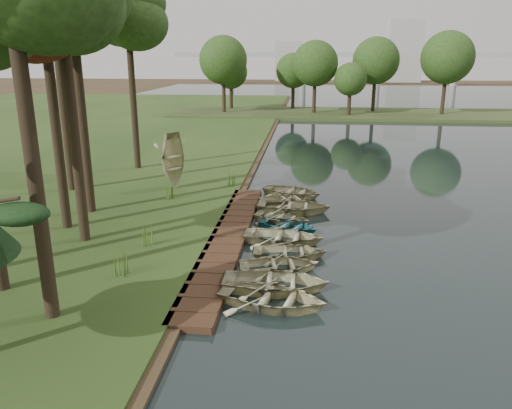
# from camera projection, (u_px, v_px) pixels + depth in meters

# --- Properties ---
(ground) EXTENTS (300.00, 300.00, 0.00)m
(ground) POSITION_uv_depth(u_px,v_px,m) (263.00, 243.00, 22.77)
(ground) COLOR #3D2F1D
(boardwalk) EXTENTS (1.60, 16.00, 0.30)m
(boardwalk) POSITION_uv_depth(u_px,v_px,m) (228.00, 239.00, 22.88)
(boardwalk) COLOR #3B2516
(boardwalk) RESTS_ON ground
(peninsula) EXTENTS (50.00, 14.00, 0.45)m
(peninsula) POSITION_uv_depth(u_px,v_px,m) (352.00, 114.00, 69.49)
(peninsula) COLOR #35451F
(peninsula) RESTS_ON ground
(far_trees) EXTENTS (45.60, 5.60, 8.80)m
(far_trees) POSITION_uv_depth(u_px,v_px,m) (330.00, 68.00, 68.03)
(far_trees) COLOR black
(far_trees) RESTS_ON peninsula
(bridge) EXTENTS (95.90, 4.00, 8.60)m
(bridge) POSITION_uv_depth(u_px,v_px,m) (349.00, 58.00, 133.71)
(bridge) COLOR #A5A5A0
(bridge) RESTS_ON ground
(building_a) EXTENTS (10.00, 8.00, 18.00)m
(building_a) POSITION_uv_depth(u_px,v_px,m) (404.00, 51.00, 150.42)
(building_a) COLOR #A5A5A0
(building_a) RESTS_ON ground
(building_b) EXTENTS (8.00, 8.00, 12.00)m
(building_b) POSITION_uv_depth(u_px,v_px,m) (288.00, 61.00, 159.53)
(building_b) COLOR #A5A5A0
(building_b) RESTS_ON ground
(rowboat_0) EXTENTS (4.25, 3.46, 0.77)m
(rowboat_0) POSITION_uv_depth(u_px,v_px,m) (272.00, 295.00, 16.89)
(rowboat_0) COLOR #BCB788
(rowboat_0) RESTS_ON water
(rowboat_1) EXTENTS (3.94, 2.84, 0.81)m
(rowboat_1) POSITION_uv_depth(u_px,v_px,m) (275.00, 280.00, 18.00)
(rowboat_1) COLOR #BCB788
(rowboat_1) RESTS_ON water
(rowboat_2) EXTENTS (3.57, 2.85, 0.66)m
(rowboat_2) POSITION_uv_depth(u_px,v_px,m) (279.00, 263.00, 19.60)
(rowboat_2) COLOR #BCB788
(rowboat_2) RESTS_ON water
(rowboat_3) EXTENTS (3.30, 2.48, 0.65)m
(rowboat_3) POSITION_uv_depth(u_px,v_px,m) (290.00, 250.00, 20.93)
(rowboat_3) COLOR #BCB788
(rowboat_3) RESTS_ON water
(rowboat_4) EXTENTS (3.91, 2.99, 0.75)m
(rowboat_4) POSITION_uv_depth(u_px,v_px,m) (283.00, 235.00, 22.54)
(rowboat_4) COLOR #BCB788
(rowboat_4) RESTS_ON water
(rowboat_5) EXTENTS (3.65, 3.23, 0.63)m
(rowboat_5) POSITION_uv_depth(u_px,v_px,m) (288.00, 224.00, 24.18)
(rowboat_5) COLOR #2A6D76
(rowboat_5) RESTS_ON water
(rowboat_6) EXTENTS (3.54, 3.05, 0.62)m
(rowboat_6) POSITION_uv_depth(u_px,v_px,m) (282.00, 216.00, 25.35)
(rowboat_6) COLOR #BCB788
(rowboat_6) RESTS_ON water
(rowboat_7) EXTENTS (4.14, 3.05, 0.83)m
(rowboat_7) POSITION_uv_depth(u_px,v_px,m) (294.00, 205.00, 26.93)
(rowboat_7) COLOR #BCB788
(rowboat_7) RESTS_ON water
(rowboat_8) EXTENTS (4.01, 3.50, 0.69)m
(rowboat_8) POSITION_uv_depth(u_px,v_px,m) (288.00, 198.00, 28.52)
(rowboat_8) COLOR #BCB788
(rowboat_8) RESTS_ON water
(rowboat_9) EXTENTS (4.30, 3.73, 0.74)m
(rowboat_9) POSITION_uv_depth(u_px,v_px,m) (292.00, 190.00, 29.98)
(rowboat_9) COLOR #BCB788
(rowboat_9) RESTS_ON water
(stored_rowboat) EXTENTS (4.25, 3.96, 0.72)m
(stored_rowboat) POSITION_uv_depth(u_px,v_px,m) (174.00, 182.00, 30.82)
(stored_rowboat) COLOR #BCB788
(stored_rowboat) RESTS_ON bank
(tree_2) EXTENTS (4.00, 4.00, 11.78)m
(tree_2) POSITION_uv_depth(u_px,v_px,m) (60.00, 3.00, 19.48)
(tree_2) COLOR black
(tree_2) RESTS_ON bank
(tree_3) EXTENTS (5.42, 5.42, 12.45)m
(tree_3) POSITION_uv_depth(u_px,v_px,m) (41.00, 2.00, 21.05)
(tree_3) COLOR black
(tree_3) RESTS_ON bank
(tree_6) EXTENTS (4.04, 4.04, 12.18)m
(tree_6) POSITION_uv_depth(u_px,v_px,m) (128.00, 18.00, 33.50)
(tree_6) COLOR black
(tree_6) RESTS_ON bank
(reeds_0) EXTENTS (0.60, 0.60, 1.11)m
(reeds_0) POSITION_uv_depth(u_px,v_px,m) (120.00, 260.00, 18.70)
(reeds_0) COLOR #3F661E
(reeds_0) RESTS_ON bank
(reeds_1) EXTENTS (0.60, 0.60, 1.12)m
(reeds_1) POSITION_uv_depth(u_px,v_px,m) (148.00, 234.00, 21.46)
(reeds_1) COLOR #3F661E
(reeds_1) RESTS_ON bank
(reeds_2) EXTENTS (0.60, 0.60, 1.10)m
(reeds_2) POSITION_uv_depth(u_px,v_px,m) (169.00, 190.00, 28.34)
(reeds_2) COLOR #3F661E
(reeds_2) RESTS_ON bank
(reeds_3) EXTENTS (0.60, 0.60, 0.96)m
(reeds_3) POSITION_uv_depth(u_px,v_px,m) (230.00, 178.00, 31.35)
(reeds_3) COLOR #3F661E
(reeds_3) RESTS_ON bank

